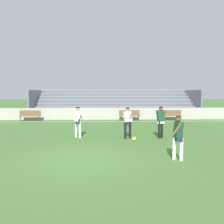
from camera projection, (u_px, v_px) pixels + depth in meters
name	position (u px, v px, depth m)	size (l,w,h in m)	color
ground_plane	(83.00, 159.00, 9.19)	(160.00, 160.00, 0.00)	#477033
field_line_sideline	(94.00, 122.00, 20.96)	(44.00, 0.12, 0.01)	white
sideline_wall	(95.00, 114.00, 22.48)	(48.00, 0.16, 1.05)	#BCB7AD
bleacher_stand	(115.00, 102.00, 25.92)	(16.48, 5.36, 3.26)	#9EA3AD
bench_near_bin	(30.00, 115.00, 21.32)	(1.80, 0.40, 0.90)	brown
bench_far_right	(129.00, 114.00, 21.61)	(1.80, 0.40, 0.90)	brown
bench_far_left	(171.00, 114.00, 21.74)	(1.80, 0.40, 0.90)	brown
player_dark_wide_left	(161.00, 119.00, 13.39)	(0.46, 0.51, 1.71)	black
player_white_on_ball	(128.00, 120.00, 13.25)	(0.50, 0.64, 1.66)	black
player_white_dropping_back	(78.00, 119.00, 13.57)	(0.51, 0.44, 1.67)	white
player_dark_wide_right	(178.00, 134.00, 9.00)	(0.54, 0.45, 1.63)	white
soccer_ball	(134.00, 139.00, 12.60)	(0.22, 0.22, 0.22)	yellow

